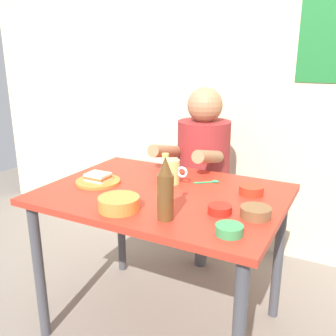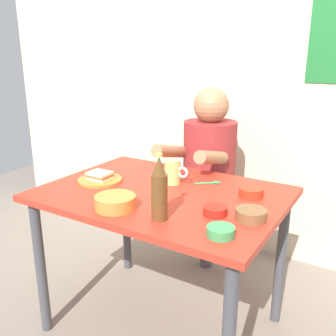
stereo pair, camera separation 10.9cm
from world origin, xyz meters
name	(u,v)px [view 1 (the left image)]	position (x,y,z in m)	size (l,w,h in m)	color
ground_plane	(164,324)	(0.00, 0.00, 0.00)	(6.00, 6.00, 0.00)	slate
wall_back	(238,63)	(0.00, 1.05, 1.30)	(4.40, 0.09, 2.60)	beige
dining_table	(163,210)	(0.00, 0.00, 0.65)	(1.10, 0.80, 0.74)	#B72D1E
stool	(202,216)	(-0.06, 0.63, 0.35)	(0.34, 0.34, 0.45)	#4C4C51
person_seated	(203,155)	(-0.06, 0.62, 0.77)	(0.33, 0.56, 0.72)	maroon
plate_orange	(98,182)	(-0.34, -0.05, 0.75)	(0.22, 0.22, 0.01)	orange
sandwich	(98,177)	(-0.34, -0.05, 0.77)	(0.11, 0.09, 0.04)	beige
beer_mug	(172,172)	(-0.01, 0.12, 0.80)	(0.13, 0.08, 0.12)	#D1BC66
beer_bottle	(165,190)	(0.15, -0.27, 0.86)	(0.06, 0.06, 0.26)	#593819
soup_bowl_orange	(119,203)	(-0.06, -0.27, 0.77)	(0.17, 0.17, 0.05)	orange
sambal_bowl_red	(220,209)	(0.32, -0.12, 0.76)	(0.10, 0.10, 0.03)	#B21E14
sauce_bowl_chili	(251,190)	(0.37, 0.15, 0.76)	(0.11, 0.11, 0.04)	red
dip_bowl_green	(229,229)	(0.41, -0.27, 0.76)	(0.10, 0.10, 0.03)	#388C4C
condiment_bowl_brown	(256,212)	(0.46, -0.09, 0.76)	(0.12, 0.12, 0.04)	brown
spoon	(211,182)	(0.15, 0.22, 0.75)	(0.11, 0.08, 0.01)	#26A559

